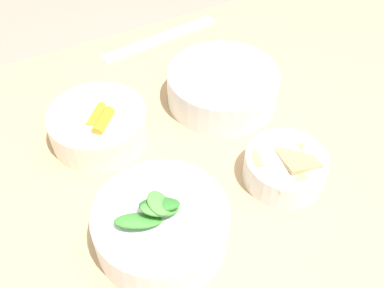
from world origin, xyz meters
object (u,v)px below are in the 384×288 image
at_px(bowl_beans_hotdog, 222,87).
at_px(ruler, 161,38).
at_px(bowl_greens, 162,223).
at_px(bowl_cookies, 285,166).
at_px(bowl_carrots, 99,124).

height_order(bowl_beans_hotdog, ruler, bowl_beans_hotdog).
xyz_separation_m(bowl_greens, ruler, (0.20, 0.43, -0.03)).
bearing_deg(bowl_greens, ruler, 64.47).
xyz_separation_m(bowl_greens, bowl_cookies, (0.20, 0.01, -0.01)).
relative_size(bowl_greens, ruler, 0.64).
bearing_deg(bowl_beans_hotdog, bowl_carrots, 176.30).
relative_size(bowl_greens, bowl_cookies, 1.45).
relative_size(bowl_beans_hotdog, ruler, 0.71).
height_order(bowl_greens, ruler, bowl_greens).
height_order(bowl_carrots, bowl_greens, bowl_greens).
bearing_deg(ruler, bowl_beans_hotdog, -88.04).
distance_m(bowl_cookies, ruler, 0.42).
distance_m(bowl_greens, ruler, 0.47).
bearing_deg(bowl_beans_hotdog, bowl_greens, -136.61).
bearing_deg(bowl_cookies, ruler, 89.31).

